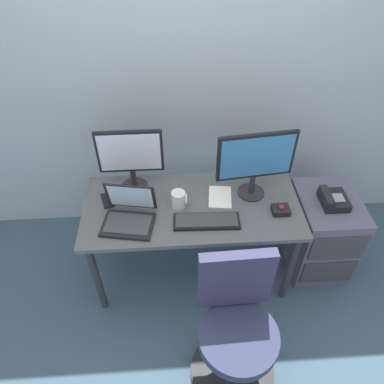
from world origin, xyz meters
TOP-DOWN VIEW (x-y plane):
  - ground_plane at (0.00, 0.00)m, footprint 8.00×8.00m
  - back_wall at (0.00, 0.68)m, footprint 6.00×0.10m
  - desk at (0.00, 0.00)m, footprint 1.41×0.66m
  - file_cabinet at (0.96, 0.04)m, footprint 0.42×0.53m
  - desk_phone at (0.95, 0.02)m, footprint 0.17×0.20m
  - office_chair at (0.20, -0.73)m, footprint 0.52×0.52m
  - monitor_main at (0.40, 0.09)m, footprint 0.50×0.18m
  - monitor_side at (-0.38, 0.20)m, footprint 0.42×0.18m
  - keyboard at (0.08, -0.16)m, footprint 0.41×0.15m
  - laptop at (-0.40, -0.11)m, footprint 0.35×0.32m
  - trackball_mouse at (0.56, -0.10)m, footprint 0.11×0.09m
  - coffee_mug at (-0.08, -0.00)m, footprint 0.10×0.09m
  - paper_notepad at (0.19, 0.06)m, footprint 0.17×0.22m
  - cell_phone at (-0.55, 0.08)m, footprint 0.11×0.16m

SIDE VIEW (x-z plane):
  - ground_plane at x=0.00m, z-range 0.00..0.00m
  - file_cabinet at x=0.96m, z-range 0.00..0.65m
  - office_chair at x=0.20m, z-range -0.04..0.90m
  - desk at x=0.00m, z-range 0.27..0.98m
  - desk_phone at x=0.95m, z-range 0.64..0.73m
  - cell_phone at x=-0.55m, z-range 0.71..0.72m
  - paper_notepad at x=0.19m, z-range 0.71..0.72m
  - keyboard at x=0.08m, z-range 0.71..0.74m
  - trackball_mouse at x=0.56m, z-range 0.70..0.77m
  - laptop at x=-0.40m, z-range 0.65..0.88m
  - coffee_mug at x=-0.08m, z-range 0.71..0.83m
  - monitor_side at x=-0.38m, z-range 0.75..1.20m
  - monitor_main at x=0.40m, z-range 0.76..1.23m
  - back_wall at x=0.00m, z-range 0.00..2.80m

